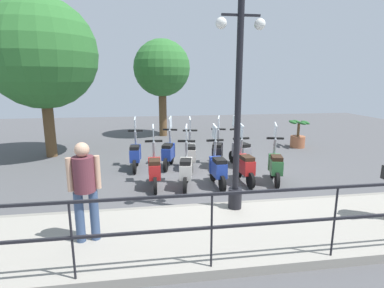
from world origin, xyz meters
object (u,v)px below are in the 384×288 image
object	(u,v)px
scooter_far_4	(135,154)
scooter_near_1	(244,165)
tree_distant	(162,69)
scooter_far_0	(240,151)
scooter_near_4	(155,169)
scooter_far_1	(217,151)
lamp_post_near	(237,121)
potted_palm	(298,136)
scooter_near_0	(275,165)
scooter_near_3	(186,169)
pedestrian_distant	(85,185)
scooter_far_3	(169,152)
scooter_far_2	(190,153)
tree_large	(42,54)
scooter_near_2	(218,168)

from	to	relation	value
scooter_far_4	scooter_near_1	bearing A→B (deg)	-117.14
tree_distant	scooter_far_0	bearing A→B (deg)	-159.23
scooter_near_4	scooter_far_1	xyz separation A→B (m)	(1.55, -1.95, 0.00)
lamp_post_near	scooter_near_4	bearing A→B (deg)	40.99
potted_palm	scooter_near_1	size ratio (longest dim) A/B	0.69
scooter_near_0	scooter_near_1	world-z (taller)	same
scooter_near_3	scooter_far_1	bearing A→B (deg)	-25.06
tree_distant	scooter_far_0	xyz separation A→B (m)	(-5.49, -2.08, -2.62)
potted_palm	scooter_near_4	distance (m)	6.79
lamp_post_near	scooter_far_0	xyz separation A→B (m)	(3.25, -1.13, -1.41)
pedestrian_distant	scooter_far_3	bearing A→B (deg)	149.37
scooter_far_4	lamp_post_near	bearing A→B (deg)	-146.06
scooter_far_3	scooter_near_1	bearing A→B (deg)	-115.96
scooter_near_1	scooter_near_3	xyz separation A→B (m)	(-0.11, 1.54, 0.00)
scooter_near_4	scooter_far_2	bearing A→B (deg)	-37.33
tree_large	scooter_far_1	world-z (taller)	tree_large
tree_large	scooter_near_4	bearing A→B (deg)	-136.17
scooter_near_0	scooter_far_0	xyz separation A→B (m)	(1.58, 0.44, 0.00)
lamp_post_near	tree_distant	bearing A→B (deg)	6.22
scooter_near_1	scooter_near_3	distance (m)	1.54
scooter_near_1	scooter_far_2	world-z (taller)	same
scooter_near_0	scooter_near_3	distance (m)	2.33
tree_distant	scooter_far_2	bearing A→B (deg)	-174.66
scooter_far_1	pedestrian_distant	bearing A→B (deg)	161.27
pedestrian_distant	scooter_far_1	world-z (taller)	pedestrian_distant
scooter_far_1	scooter_far_2	bearing A→B (deg)	115.72
scooter_near_3	scooter_near_4	size ratio (longest dim) A/B	1.00
scooter_near_1	scooter_far_2	xyz separation A→B (m)	(1.43, 1.20, 0.00)
pedestrian_distant	tree_distant	distance (m)	9.94
scooter_far_4	scooter_near_2	bearing A→B (deg)	-127.25
scooter_far_3	scooter_far_2	bearing A→B (deg)	-94.86
scooter_near_4	lamp_post_near	bearing A→B (deg)	-138.68
potted_palm	scooter_far_3	distance (m)	5.62
scooter_far_4	scooter_far_1	bearing A→B (deg)	-89.03
pedestrian_distant	scooter_near_2	bearing A→B (deg)	122.37
scooter_near_2	scooter_far_0	bearing A→B (deg)	-37.75
scooter_near_0	scooter_far_3	distance (m)	3.18
tree_large	scooter_near_4	size ratio (longest dim) A/B	3.41
lamp_post_near	tree_large	world-z (taller)	tree_large
scooter_near_2	scooter_near_4	size ratio (longest dim) A/B	1.00
pedestrian_distant	tree_distant	size ratio (longest dim) A/B	0.36
scooter_near_2	scooter_far_2	xyz separation A→B (m)	(1.55, 0.47, 0.00)
scooter_near_3	scooter_far_4	distance (m)	2.16
pedestrian_distant	scooter_near_1	xyz separation A→B (m)	(2.61, -3.42, -0.60)
tree_large	scooter_far_1	size ratio (longest dim) A/B	3.41
scooter_far_0	scooter_near_3	bearing A→B (deg)	114.67
scooter_near_3	potted_palm	bearing A→B (deg)	-41.92
scooter_far_2	scooter_far_4	bearing A→B (deg)	88.87
scooter_near_4	scooter_far_0	size ratio (longest dim) A/B	1.00
tree_distant	scooter_far_3	xyz separation A→B (m)	(-5.30, 0.12, -2.62)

